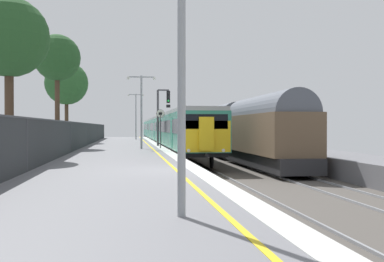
# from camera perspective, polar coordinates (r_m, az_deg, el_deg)

# --- Properties ---
(ground) EXTENTS (17.40, 110.00, 1.21)m
(ground) POSITION_cam_1_polar(r_m,az_deg,el_deg) (16.89, 8.19, -6.76)
(ground) COLOR slate
(commuter_train_at_platform) EXTENTS (2.83, 60.28, 3.81)m
(commuter_train_at_platform) POSITION_cam_1_polar(r_m,az_deg,el_deg) (54.17, -3.56, 0.22)
(commuter_train_at_platform) COLOR #2D846B
(commuter_train_at_platform) RESTS_ON ground
(freight_train_adjacent_track) EXTENTS (2.60, 50.74, 4.37)m
(freight_train_adjacent_track) POSITION_cam_1_polar(r_m,az_deg,el_deg) (46.44, 2.15, 0.31)
(freight_train_adjacent_track) COLOR #232326
(freight_train_adjacent_track) RESTS_ON ground
(signal_gantry) EXTENTS (1.10, 0.24, 4.60)m
(signal_gantry) POSITION_cam_1_polar(r_m,az_deg,el_deg) (37.31, -3.84, 2.58)
(signal_gantry) COLOR #47474C
(signal_gantry) RESTS_ON ground
(speed_limit_sign) EXTENTS (0.59, 0.08, 2.79)m
(speed_limit_sign) POSITION_cam_1_polar(r_m,az_deg,el_deg) (32.86, -3.96, 0.93)
(speed_limit_sign) COLOR #59595B
(speed_limit_sign) RESTS_ON ground
(platform_lamp_near) EXTENTS (2.00, 0.20, 5.71)m
(platform_lamp_near) POSITION_cam_1_polar(r_m,az_deg,el_deg) (7.96, -1.32, 13.89)
(platform_lamp_near) COLOR #93999E
(platform_lamp_near) RESTS_ON ground
(platform_lamp_mid) EXTENTS (2.00, 0.20, 5.14)m
(platform_lamp_mid) POSITION_cam_1_polar(r_m,az_deg,el_deg) (32.24, -6.33, 3.23)
(platform_lamp_mid) COLOR #93999E
(platform_lamp_mid) RESTS_ON ground
(platform_lamp_far) EXTENTS (2.00, 0.20, 5.63)m
(platform_lamp_far) POSITION_cam_1_polar(r_m,az_deg,el_deg) (56.72, -7.01, 2.31)
(platform_lamp_far) COLOR #93999E
(platform_lamp_far) RESTS_ON ground
(platform_back_fence) EXTENTS (0.07, 99.00, 1.87)m
(platform_back_fence) POSITION_cam_1_polar(r_m,az_deg,el_deg) (16.47, -19.96, -1.45)
(platform_back_fence) COLOR #282B2D
(platform_back_fence) RESTS_ON ground
(background_tree_left) EXTENTS (4.28, 4.28, 8.04)m
(background_tree_left) POSITION_cam_1_polar(r_m,az_deg,el_deg) (47.33, -15.30, 5.64)
(background_tree_left) COLOR #473323
(background_tree_left) RESTS_ON ground
(background_tree_centre) EXTENTS (3.90, 3.90, 7.88)m
(background_tree_centre) POSITION_cam_1_polar(r_m,az_deg,el_deg) (24.52, -21.84, 10.47)
(background_tree_centre) COLOR #473323
(background_tree_centre) RESTS_ON ground
(background_tree_right) EXTENTS (3.49, 3.49, 8.50)m
(background_tree_right) POSITION_cam_1_polar(r_m,az_deg,el_deg) (36.25, -16.45, 8.58)
(background_tree_right) COLOR #473323
(background_tree_right) RESTS_ON ground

